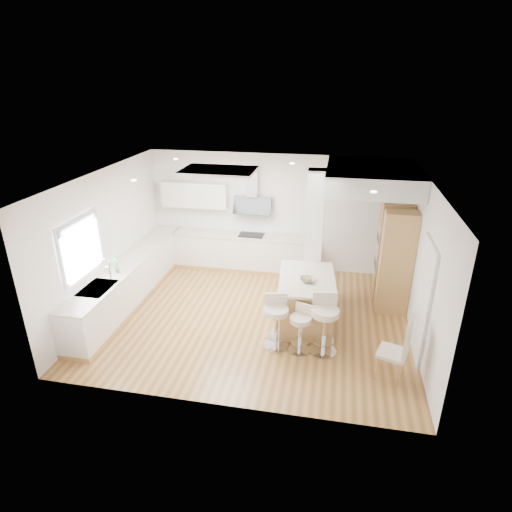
% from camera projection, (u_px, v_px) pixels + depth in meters
% --- Properties ---
extents(ground, '(6.00, 6.00, 0.00)m').
position_uv_depth(ground, '(254.00, 317.00, 8.53)').
color(ground, '#AA783F').
rests_on(ground, ground).
extents(ceiling, '(6.00, 5.00, 0.02)m').
position_uv_depth(ceiling, '(254.00, 317.00, 8.53)').
color(ceiling, silver).
rests_on(ceiling, ground).
extents(wall_back, '(6.00, 0.04, 2.80)m').
position_uv_depth(wall_back, '(274.00, 213.00, 10.23)').
color(wall_back, white).
rests_on(wall_back, ground).
extents(wall_left, '(0.04, 5.00, 2.80)m').
position_uv_depth(wall_left, '(106.00, 241.00, 8.50)').
color(wall_left, white).
rests_on(wall_left, ground).
extents(wall_right, '(0.04, 5.00, 2.80)m').
position_uv_depth(wall_right, '(422.00, 265.00, 7.45)').
color(wall_right, white).
rests_on(wall_right, ground).
extents(skylight, '(4.10, 2.10, 0.06)m').
position_uv_depth(skylight, '(219.00, 171.00, 8.11)').
color(skylight, white).
rests_on(skylight, ground).
extents(window_left, '(0.06, 1.28, 1.07)m').
position_uv_depth(window_left, '(80.00, 244.00, 7.56)').
color(window_left, white).
rests_on(window_left, ground).
extents(doorway_right, '(0.05, 1.00, 2.10)m').
position_uv_depth(doorway_right, '(423.00, 302.00, 7.07)').
color(doorway_right, '#4F453E').
rests_on(doorway_right, ground).
extents(counter_left, '(0.63, 4.50, 1.35)m').
position_uv_depth(counter_left, '(131.00, 280.00, 9.03)').
color(counter_left, tan).
rests_on(counter_left, ground).
extents(counter_back, '(3.62, 0.63, 2.50)m').
position_uv_depth(counter_back, '(235.00, 242.00, 10.42)').
color(counter_back, tan).
rests_on(counter_back, ground).
extents(pillar, '(0.35, 0.35, 2.80)m').
position_uv_depth(pillar, '(314.00, 238.00, 8.64)').
color(pillar, white).
rests_on(pillar, ground).
extents(soffit, '(1.78, 2.20, 0.40)m').
position_uv_depth(soffit, '(372.00, 177.00, 8.39)').
color(soffit, silver).
rests_on(soffit, ground).
extents(oven_column, '(0.63, 1.21, 2.10)m').
position_uv_depth(oven_column, '(394.00, 255.00, 8.75)').
color(oven_column, tan).
rests_on(oven_column, ground).
extents(peninsula, '(1.18, 1.65, 1.02)m').
position_uv_depth(peninsula, '(306.00, 300.00, 8.20)').
color(peninsula, tan).
rests_on(peninsula, ground).
extents(bar_stool_a, '(0.52, 0.52, 0.99)m').
position_uv_depth(bar_stool_a, '(276.00, 319.00, 7.41)').
color(bar_stool_a, silver).
rests_on(bar_stool_a, ground).
extents(bar_stool_b, '(0.51, 0.51, 0.87)m').
position_uv_depth(bar_stool_b, '(301.00, 326.00, 7.31)').
color(bar_stool_b, silver).
rests_on(bar_stool_b, ground).
extents(bar_stool_c, '(0.55, 0.55, 1.08)m').
position_uv_depth(bar_stool_c, '(324.00, 321.00, 7.24)').
color(bar_stool_c, silver).
rests_on(bar_stool_c, ground).
extents(dining_chair, '(0.55, 0.55, 1.11)m').
position_uv_depth(dining_chair, '(400.00, 347.00, 6.58)').
color(dining_chair, beige).
rests_on(dining_chair, ground).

